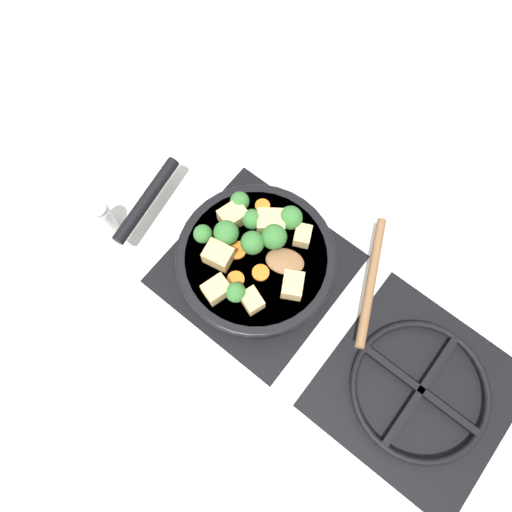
# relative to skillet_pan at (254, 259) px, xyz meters

# --- Properties ---
(ground_plane) EXTENTS (2.40, 2.40, 0.00)m
(ground_plane) POSITION_rel_skillet_pan_xyz_m (-0.00, 0.00, -0.05)
(ground_plane) COLOR white
(front_burner_grate) EXTENTS (0.31, 0.31, 0.03)m
(front_burner_grate) POSITION_rel_skillet_pan_xyz_m (-0.00, 0.00, -0.04)
(front_burner_grate) COLOR black
(front_burner_grate) RESTS_ON ground_plane
(rear_burner_grate) EXTENTS (0.31, 0.31, 0.03)m
(rear_burner_grate) POSITION_rel_skillet_pan_xyz_m (-0.00, 0.36, -0.04)
(rear_burner_grate) COLOR black
(rear_burner_grate) RESTS_ON ground_plane
(skillet_pan) EXTENTS (0.29, 0.40, 0.05)m
(skillet_pan) POSITION_rel_skillet_pan_xyz_m (0.00, 0.00, 0.00)
(skillet_pan) COLOR black
(skillet_pan) RESTS_ON front_burner_grate
(wooden_spoon) EXTENTS (0.22, 0.23, 0.02)m
(wooden_spoon) POSITION_rel_skillet_pan_xyz_m (-0.06, 0.13, 0.03)
(wooden_spoon) COLOR brown
(wooden_spoon) RESTS_ON skillet_pan
(tofu_cube_center_large) EXTENTS (0.06, 0.06, 0.04)m
(tofu_cube_center_large) POSITION_rel_skillet_pan_xyz_m (-0.06, -0.01, 0.04)
(tofu_cube_center_large) COLOR #DBB770
(tofu_cube_center_large) RESTS_ON skillet_pan
(tofu_cube_near_handle) EXTENTS (0.05, 0.05, 0.04)m
(tofu_cube_near_handle) POSITION_rel_skillet_pan_xyz_m (0.04, -0.04, 0.04)
(tofu_cube_near_handle) COLOR #DBB770
(tofu_cube_near_handle) RESTS_ON skillet_pan
(tofu_cube_east_chunk) EXTENTS (0.05, 0.05, 0.04)m
(tofu_cube_east_chunk) POSITION_rel_skillet_pan_xyz_m (-0.03, -0.07, 0.04)
(tofu_cube_east_chunk) COLOR #DBB770
(tofu_cube_east_chunk) RESTS_ON skillet_pan
(tofu_cube_west_chunk) EXTENTS (0.04, 0.04, 0.03)m
(tofu_cube_west_chunk) POSITION_rel_skillet_pan_xyz_m (-0.08, 0.05, 0.04)
(tofu_cube_west_chunk) COLOR #DBB770
(tofu_cube_west_chunk) RESTS_ON skillet_pan
(tofu_cube_back_piece) EXTENTS (0.04, 0.05, 0.03)m
(tofu_cube_back_piece) POSITION_rel_skillet_pan_xyz_m (0.07, 0.05, 0.04)
(tofu_cube_back_piece) COLOR #DBB770
(tofu_cube_back_piece) RESTS_ON skillet_pan
(tofu_cube_front_piece) EXTENTS (0.05, 0.04, 0.03)m
(tofu_cube_front_piece) POSITION_rel_skillet_pan_xyz_m (0.09, -0.01, 0.04)
(tofu_cube_front_piece) COLOR #DBB770
(tofu_cube_front_piece) RESTS_ON skillet_pan
(tofu_cube_mid_small) EXTENTS (0.05, 0.05, 0.03)m
(tofu_cube_mid_small) POSITION_rel_skillet_pan_xyz_m (0.01, 0.09, 0.04)
(tofu_cube_mid_small) COLOR #DBB770
(tofu_cube_mid_small) RESTS_ON skillet_pan
(broccoli_floret_near_spoon) EXTENTS (0.04, 0.04, 0.04)m
(broccoli_floret_near_spoon) POSITION_rel_skillet_pan_xyz_m (-0.04, -0.04, 0.05)
(broccoli_floret_near_spoon) COLOR #709956
(broccoli_floret_near_spoon) RESTS_ON skillet_pan
(broccoli_floret_center_top) EXTENTS (0.03, 0.03, 0.04)m
(broccoli_floret_center_top) POSITION_rel_skillet_pan_xyz_m (0.03, -0.09, 0.04)
(broccoli_floret_center_top) COLOR #709956
(broccoli_floret_center_top) RESTS_ON skillet_pan
(broccoli_floret_east_rim) EXTENTS (0.03, 0.03, 0.04)m
(broccoli_floret_east_rim) POSITION_rel_skillet_pan_xyz_m (-0.06, -0.08, 0.05)
(broccoli_floret_east_rim) COLOR #709956
(broccoli_floret_east_rim) RESTS_ON skillet_pan
(broccoli_floret_west_rim) EXTENTS (0.04, 0.04, 0.05)m
(broccoli_floret_west_rim) POSITION_rel_skillet_pan_xyz_m (-0.01, -0.01, 0.05)
(broccoli_floret_west_rim) COLOR #709956
(broccoli_floret_west_rim) RESTS_ON skillet_pan
(broccoli_floret_north_edge) EXTENTS (0.04, 0.04, 0.05)m
(broccoli_floret_north_edge) POSITION_rel_skillet_pan_xyz_m (-0.09, 0.01, 0.05)
(broccoli_floret_north_edge) COLOR #709956
(broccoli_floret_north_edge) RESTS_ON skillet_pan
(broccoli_floret_south_cluster) EXTENTS (0.05, 0.05, 0.05)m
(broccoli_floret_south_cluster) POSITION_rel_skillet_pan_xyz_m (-0.04, 0.01, 0.05)
(broccoli_floret_south_cluster) COLOR #709956
(broccoli_floret_south_cluster) RESTS_ON skillet_pan
(broccoli_floret_mid_floret) EXTENTS (0.04, 0.04, 0.05)m
(broccoli_floret_mid_floret) POSITION_rel_skillet_pan_xyz_m (0.01, -0.06, 0.05)
(broccoli_floret_mid_floret) COLOR #709956
(broccoli_floret_mid_floret) RESTS_ON skillet_pan
(broccoli_floret_small_inner) EXTENTS (0.04, 0.04, 0.04)m
(broccoli_floret_small_inner) POSITION_rel_skillet_pan_xyz_m (0.08, 0.02, 0.05)
(broccoli_floret_small_inner) COLOR #709956
(broccoli_floret_small_inner) RESTS_ON skillet_pan
(carrot_slice_orange_thin) EXTENTS (0.03, 0.03, 0.01)m
(carrot_slice_orange_thin) POSITION_rel_skillet_pan_xyz_m (-0.08, -0.05, 0.02)
(carrot_slice_orange_thin) COLOR orange
(carrot_slice_orange_thin) RESTS_ON skillet_pan
(carrot_slice_near_center) EXTENTS (0.03, 0.03, 0.01)m
(carrot_slice_near_center) POSITION_rel_skillet_pan_xyz_m (0.01, -0.03, 0.02)
(carrot_slice_near_center) COLOR orange
(carrot_slice_near_center) RESTS_ON skillet_pan
(carrot_slice_edge_slice) EXTENTS (0.03, 0.03, 0.01)m
(carrot_slice_edge_slice) POSITION_rel_skillet_pan_xyz_m (0.06, -0.00, 0.02)
(carrot_slice_edge_slice) COLOR orange
(carrot_slice_edge_slice) RESTS_ON skillet_pan
(carrot_slice_under_broccoli) EXTENTS (0.03, 0.03, 0.01)m
(carrot_slice_under_broccoli) POSITION_rel_skillet_pan_xyz_m (0.02, 0.03, 0.02)
(carrot_slice_under_broccoli) COLOR orange
(carrot_slice_under_broccoli) RESTS_ON skillet_pan
(salt_shaker) EXTENTS (0.04, 0.04, 0.09)m
(salt_shaker) POSITION_rel_skillet_pan_xyz_m (0.11, -0.28, -0.01)
(salt_shaker) COLOR white
(salt_shaker) RESTS_ON ground_plane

